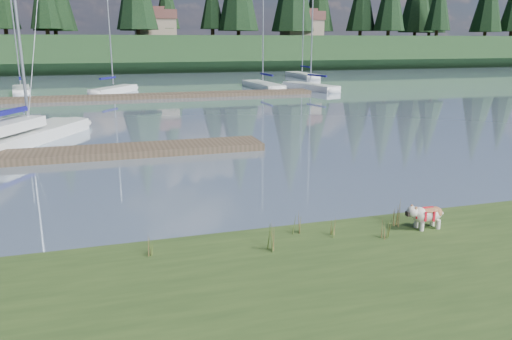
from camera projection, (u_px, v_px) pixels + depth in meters
name	position (u px, v px, depth m)	size (l,w,h in m)	color
ground	(136.00, 98.00, 40.60)	(200.00, 200.00, 0.00)	gray
ridge	(117.00, 54.00, 79.80)	(200.00, 20.00, 5.00)	#1C361A
bulldog	(427.00, 214.00, 11.48)	(0.94, 0.41, 0.57)	silver
sailboat_main	(29.00, 132.00, 23.19)	(6.34, 9.74, 14.22)	white
dock_near	(67.00, 154.00, 19.98)	(16.00, 2.00, 0.30)	#4C3D2C
dock_far	(160.00, 96.00, 41.12)	(26.00, 2.20, 0.30)	#4C3D2C
sailboat_bg_1	(21.00, 89.00, 44.59)	(2.29, 6.94, 10.31)	white
sailboat_bg_2	(117.00, 89.00, 44.84)	(4.79, 6.41, 10.31)	white
sailboat_bg_3	(260.00, 84.00, 49.58)	(2.13, 8.94, 12.94)	white
sailboat_bg_4	(306.00, 86.00, 48.06)	(3.48, 8.03, 11.64)	white
sailboat_bg_5	(300.00, 75.00, 63.92)	(1.74, 8.69, 12.34)	white
weed_0	(272.00, 238.00, 10.30)	(0.17, 0.14, 0.63)	#475B23
weed_1	(298.00, 224.00, 11.23)	(0.17, 0.14, 0.49)	#475B23
weed_2	(386.00, 228.00, 10.96)	(0.17, 0.14, 0.53)	#475B23
weed_3	(152.00, 245.00, 10.08)	(0.17, 0.14, 0.52)	#475B23
weed_4	(335.00, 229.00, 11.07)	(0.17, 0.14, 0.41)	#475B23
weed_5	(397.00, 214.00, 11.66)	(0.17, 0.14, 0.68)	#475B23
mud_lip	(226.00, 245.00, 11.30)	(60.00, 0.50, 0.14)	#33281C
conifer_5	(212.00, 0.00, 79.12)	(3.96, 3.96, 10.35)	#382619
house_1	(155.00, 22.00, 78.41)	(6.30, 5.30, 4.65)	gray
house_2	(302.00, 23.00, 83.27)	(6.30, 5.30, 4.65)	gray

